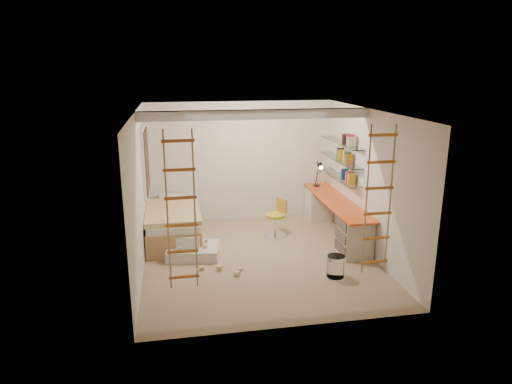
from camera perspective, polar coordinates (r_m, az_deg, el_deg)
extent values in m
plane|color=#9D7D65|center=(8.23, 0.38, -8.30)|extent=(4.50, 4.50, 0.00)
cube|color=white|center=(7.86, 0.00, 9.67)|extent=(4.00, 0.18, 0.16)
cube|color=white|center=(9.09, -13.74, 3.83)|extent=(0.06, 1.15, 1.35)
cube|color=#4C2D1E|center=(9.08, -13.48, 3.84)|extent=(0.02, 1.00, 1.20)
cylinder|color=white|center=(7.61, 9.93, -9.13)|extent=(0.29, 0.29, 0.36)
cube|color=#F1551C|center=(9.17, 10.03, -1.14)|extent=(0.55, 2.80, 0.04)
cube|color=beige|center=(10.27, 7.84, -1.42)|extent=(0.52, 0.55, 0.71)
cube|color=beige|center=(8.41, 12.25, -5.51)|extent=(0.52, 0.55, 0.71)
cube|color=#4C4742|center=(8.23, 10.61, -4.01)|extent=(0.02, 0.50, 0.18)
cube|color=#4C4742|center=(8.30, 10.53, -5.44)|extent=(0.02, 0.50, 0.18)
cube|color=#4C4742|center=(8.38, 10.46, -6.84)|extent=(0.02, 0.50, 0.18)
cube|color=white|center=(9.38, 10.39, 1.88)|extent=(0.25, 1.80, 0.01)
cube|color=white|center=(9.31, 10.49, 3.98)|extent=(0.25, 1.80, 0.01)
cube|color=white|center=(9.25, 10.60, 6.10)|extent=(0.25, 1.80, 0.01)
cube|color=#AD7F51|center=(9.16, -10.23, -4.49)|extent=(1.00, 2.00, 0.45)
cube|color=white|center=(9.07, -10.32, -2.80)|extent=(0.95, 1.95, 0.12)
cube|color=gold|center=(8.90, -10.34, -2.42)|extent=(1.02, 1.60, 0.10)
cube|color=white|center=(9.80, -10.38, -0.68)|extent=(0.55, 0.35, 0.12)
cylinder|color=black|center=(10.19, 7.57, 0.82)|extent=(0.14, 0.14, 0.02)
cylinder|color=black|center=(10.14, 7.61, 1.86)|extent=(0.02, 0.15, 0.36)
cylinder|color=black|center=(10.00, 7.83, 3.12)|extent=(0.02, 0.27, 0.20)
cone|color=black|center=(9.87, 8.06, 3.26)|extent=(0.12, 0.14, 0.15)
cylinder|color=#FFEABF|center=(9.84, 8.12, 3.04)|extent=(0.08, 0.04, 0.08)
cylinder|color=gold|center=(9.09, 2.39, -2.94)|extent=(0.53, 0.53, 0.06)
cube|color=#C38725|center=(9.13, 3.22, -1.68)|extent=(0.16, 0.29, 0.28)
cylinder|color=silver|center=(9.15, 2.37, -4.12)|extent=(0.06, 0.06, 0.40)
cylinder|color=silver|center=(9.23, 2.36, -5.43)|extent=(0.60, 0.60, 0.05)
cube|color=silver|center=(8.35, -7.83, -7.32)|extent=(1.00, 0.83, 0.20)
cube|color=silver|center=(8.39, -8.83, -5.79)|extent=(0.61, 0.53, 0.20)
cube|color=#CCB284|center=(8.34, -8.87, -4.89)|extent=(0.09, 0.09, 0.08)
cube|color=#CCB284|center=(8.31, -8.89, -4.41)|extent=(0.08, 0.08, 0.07)
cube|color=#CCB284|center=(8.28, -8.91, -3.79)|extent=(0.07, 0.07, 0.12)
cube|color=#CCB284|center=(8.18, -6.41, -6.80)|extent=(0.06, 0.06, 0.06)
cube|color=#CCB284|center=(8.43, -6.26, -6.11)|extent=(0.06, 0.06, 0.06)
cube|color=#CCB284|center=(8.14, -9.50, -7.04)|extent=(0.06, 0.06, 0.06)
cube|color=#CCB284|center=(7.82, -6.76, -9.45)|extent=(0.07, 0.07, 0.07)
cube|color=#CCB284|center=(7.72, -2.04, -9.69)|extent=(0.07, 0.07, 0.07)
cube|color=#CCB284|center=(7.78, -4.57, -9.53)|extent=(0.07, 0.07, 0.07)
cube|color=#CCB284|center=(7.58, -2.40, -10.20)|extent=(0.07, 0.07, 0.07)
cube|color=yellow|center=(9.36, 10.42, 2.57)|extent=(0.14, 0.46, 0.22)
cube|color=#8C1E7F|center=(9.29, 10.53, 4.68)|extent=(0.14, 0.58, 0.22)
cube|color=#262626|center=(9.23, 10.64, 6.81)|extent=(0.14, 0.46, 0.22)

